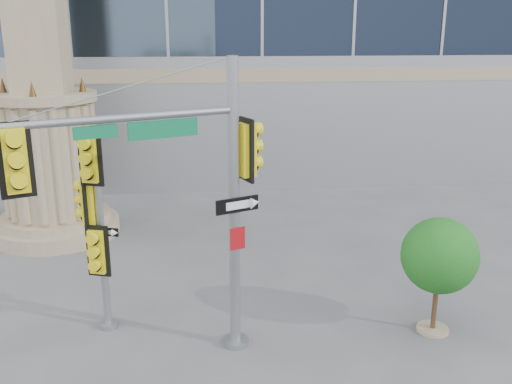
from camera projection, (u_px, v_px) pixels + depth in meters
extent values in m
plane|color=#545456|center=(241.00, 365.00, 12.67)|extent=(120.00, 120.00, 0.00)
cylinder|color=gray|center=(57.00, 227.00, 20.63)|extent=(4.40, 4.40, 0.50)
cylinder|color=gray|center=(56.00, 217.00, 20.51)|extent=(3.80, 3.80, 0.30)
cylinder|color=gray|center=(50.00, 158.00, 19.91)|extent=(3.00, 3.00, 4.00)
cylinder|color=gray|center=(44.00, 97.00, 19.31)|extent=(3.50, 3.50, 0.30)
cone|color=#472D14|center=(82.00, 84.00, 19.32)|extent=(0.24, 0.24, 0.50)
cone|color=#472D14|center=(3.00, 85.00, 19.08)|extent=(0.24, 0.24, 0.50)
cylinder|color=slate|center=(236.00, 341.00, 13.49)|extent=(0.62, 0.62, 0.13)
cylinder|color=slate|center=(234.00, 210.00, 12.58)|extent=(0.24, 0.24, 6.67)
cylinder|color=slate|center=(124.00, 118.00, 10.89)|extent=(4.37, 1.95, 0.16)
cube|color=#0D6D42|center=(163.00, 129.00, 11.30)|extent=(1.35, 0.60, 0.36)
cube|color=yellow|center=(15.00, 160.00, 10.14)|extent=(0.68, 0.52, 1.39)
cube|color=yellow|center=(246.00, 150.00, 12.34)|extent=(0.52, 0.68, 1.39)
cube|color=black|center=(237.00, 205.00, 12.40)|extent=(0.96, 0.43, 0.33)
cube|color=#A40F15|center=(238.00, 238.00, 12.62)|extent=(0.34, 0.17, 0.51)
cylinder|color=slate|center=(109.00, 325.00, 14.26)|extent=(0.49, 0.49, 0.12)
cylinder|color=slate|center=(101.00, 232.00, 13.57)|extent=(0.18, 0.18, 5.08)
cube|color=yellow|center=(90.00, 159.00, 12.85)|extent=(0.62, 0.43, 1.27)
cube|color=yellow|center=(90.00, 203.00, 13.41)|extent=(0.43, 0.62, 1.27)
cube|color=yellow|center=(98.00, 251.00, 13.47)|extent=(0.62, 0.43, 1.27)
cube|color=black|center=(106.00, 232.00, 13.41)|extent=(0.61, 0.21, 0.20)
cylinder|color=gray|center=(432.00, 329.00, 14.09)|extent=(0.78, 0.78, 0.09)
cylinder|color=#382314|center=(435.00, 302.00, 13.88)|extent=(0.12, 0.12, 1.57)
sphere|color=#155C18|center=(440.00, 256.00, 13.54)|extent=(1.83, 1.83, 1.83)
sphere|color=#155C18|center=(450.00, 261.00, 13.86)|extent=(1.13, 1.13, 1.13)
sphere|color=#155C18|center=(430.00, 268.00, 13.37)|extent=(0.96, 0.96, 0.96)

